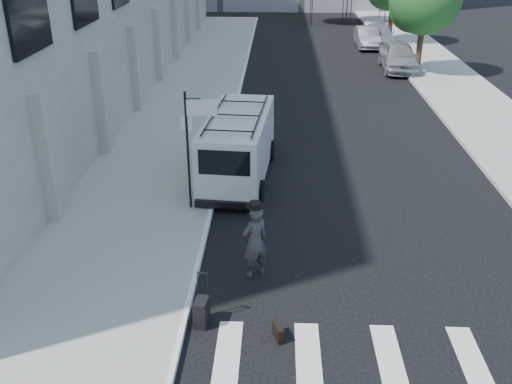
# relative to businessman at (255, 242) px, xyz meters

# --- Properties ---
(ground) EXTENTS (120.00, 120.00, 0.00)m
(ground) POSITION_rel_businessman_xyz_m (0.57, 0.06, -0.93)
(ground) COLOR black
(ground) RESTS_ON ground
(sidewalk_left) EXTENTS (4.50, 48.00, 0.15)m
(sidewalk_left) POSITION_rel_businessman_xyz_m (-3.68, 16.06, -0.85)
(sidewalk_left) COLOR gray
(sidewalk_left) RESTS_ON ground
(sidewalk_right) EXTENTS (4.00, 56.00, 0.15)m
(sidewalk_right) POSITION_rel_businessman_xyz_m (9.57, 20.06, -0.85)
(sidewalk_right) COLOR gray
(sidewalk_right) RESTS_ON ground
(sign_pole) EXTENTS (1.03, 0.07, 3.50)m
(sign_pole) POSITION_rel_businessman_xyz_m (-1.79, 3.26, 1.73)
(sign_pole) COLOR black
(sign_pole) RESTS_ON sidewalk_left
(tree_near) EXTENTS (3.80, 3.83, 6.03)m
(tree_near) POSITION_rel_businessman_xyz_m (8.07, 20.21, 3.05)
(tree_near) COLOR black
(tree_near) RESTS_ON ground
(businessman) EXTENTS (0.81, 0.76, 1.86)m
(businessman) POSITION_rel_businessman_xyz_m (0.00, 0.00, 0.00)
(businessman) COLOR #333335
(businessman) RESTS_ON ground
(briefcase) EXTENTS (0.25, 0.46, 0.34)m
(briefcase) POSITION_rel_businessman_xyz_m (0.57, -2.33, -0.76)
(briefcase) COLOR black
(briefcase) RESTS_ON ground
(suitcase) EXTENTS (0.33, 0.46, 1.20)m
(suitcase) POSITION_rel_businessman_xyz_m (-1.05, -1.94, -0.61)
(suitcase) COLOR black
(suitcase) RESTS_ON ground
(cargo_van) EXTENTS (2.38, 5.85, 2.17)m
(cargo_van) POSITION_rel_businessman_xyz_m (-0.78, 5.94, 0.20)
(cargo_van) COLOR silver
(cargo_van) RESTS_ON ground
(parked_car_a) EXTENTS (2.07, 4.77, 1.60)m
(parked_car_a) POSITION_rel_businessman_xyz_m (7.37, 21.32, -0.13)
(parked_car_a) COLOR #98999F
(parked_car_a) RESTS_ON ground
(parked_car_b) EXTENTS (1.43, 4.04, 1.33)m
(parked_car_b) POSITION_rel_businessman_xyz_m (6.48, 27.93, -0.26)
(parked_car_b) COLOR slate
(parked_car_b) RESTS_ON ground
(parked_car_c) EXTENTS (2.31, 4.91, 1.38)m
(parked_car_c) POSITION_rel_businessman_xyz_m (7.37, 28.66, -0.24)
(parked_car_c) COLOR #9B9DA2
(parked_car_c) RESTS_ON ground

